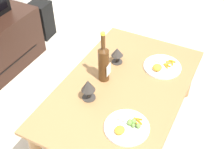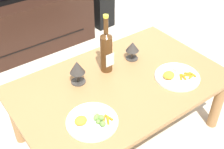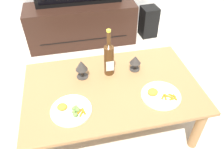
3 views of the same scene
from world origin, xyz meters
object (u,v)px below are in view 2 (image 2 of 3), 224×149
object	(u,v)px
wine_bottle	(106,50)
goblet_right	(132,48)
tv_stand	(23,27)
floor_speaker	(101,8)
dinner_plate_left	(92,120)
goblet_left	(77,68)
dining_table	(120,91)
dinner_plate_right	(177,76)

from	to	relation	value
wine_bottle	goblet_right	world-z (taller)	wine_bottle
tv_stand	floor_speaker	size ratio (longest dim) A/B	3.31
wine_bottle	dinner_plate_left	bearing A→B (deg)	-134.95
wine_bottle	goblet_left	world-z (taller)	wine_bottle
dining_table	dinner_plate_right	world-z (taller)	dinner_plate_right
goblet_right	wine_bottle	bearing A→B (deg)	-179.89
floor_speaker	goblet_left	xyz separation A→B (m)	(-0.99, -1.19, 0.35)
dinner_plate_left	dinner_plate_right	xyz separation A→B (m)	(0.63, 0.00, -0.00)
wine_bottle	dinner_plate_left	world-z (taller)	wine_bottle
goblet_left	dinner_plate_right	bearing A→B (deg)	-32.13
wine_bottle	goblet_left	distance (m)	0.22
tv_stand	dinner_plate_right	distance (m)	1.60
wine_bottle	dinner_plate_left	xyz separation A→B (m)	(-0.32, -0.33, -0.14)
dinner_plate_left	wine_bottle	bearing A→B (deg)	45.05
tv_stand	goblet_left	distance (m)	1.25
dinner_plate_left	goblet_right	bearing A→B (deg)	31.29
dining_table	goblet_left	bearing A→B (deg)	142.56
tv_stand	dinner_plate_left	world-z (taller)	tv_stand
dining_table	goblet_right	xyz separation A→B (m)	(0.22, 0.15, 0.15)
goblet_left	goblet_right	distance (m)	0.42
dining_table	wine_bottle	distance (m)	0.27
goblet_left	wine_bottle	bearing A→B (deg)	-0.11
tv_stand	goblet_left	world-z (taller)	goblet_left
floor_speaker	dinner_plate_left	size ratio (longest dim) A/B	1.44
tv_stand	goblet_left	size ratio (longest dim) A/B	8.54
tv_stand	wine_bottle	world-z (taller)	wine_bottle
dinner_plate_right	tv_stand	bearing A→B (deg)	104.62
floor_speaker	dinner_plate_right	distance (m)	1.61
goblet_left	dinner_plate_right	xyz separation A→B (m)	(0.51, -0.32, -0.09)
tv_stand	dinner_plate_left	bearing A→B (deg)	-98.48
wine_bottle	goblet_right	size ratio (longest dim) A/B	2.99
goblet_right	floor_speaker	bearing A→B (deg)	64.52
floor_speaker	dinner_plate_left	distance (m)	1.90
floor_speaker	dinner_plate_left	world-z (taller)	dinner_plate_left
floor_speaker	goblet_left	size ratio (longest dim) A/B	2.58
floor_speaker	wine_bottle	world-z (taller)	wine_bottle
dinner_plate_left	goblet_left	bearing A→B (deg)	70.79
wine_bottle	dinner_plate_left	size ratio (longest dim) A/B	1.41
dining_table	goblet_right	size ratio (longest dim) A/B	9.95
tv_stand	dinner_plate_left	distance (m)	1.57
goblet_left	goblet_right	world-z (taller)	goblet_left
floor_speaker	wine_bottle	size ratio (longest dim) A/B	1.02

